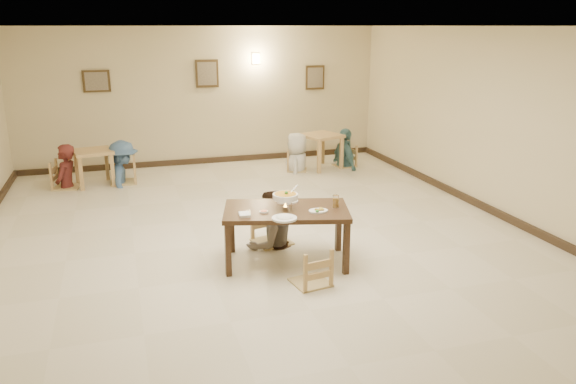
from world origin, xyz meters
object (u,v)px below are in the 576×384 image
object	(u,v)px
curry_warmer	(285,197)
bg_diner_a	(62,144)
bg_chair_rr	(345,146)
bg_diner_b	(120,141)
drink_glass	(336,202)
bg_chair_rl	(297,151)
main_diner	(270,191)
bg_chair_ll	(64,162)
main_table	(286,215)
bg_diner_c	(297,133)
chair_far	(272,209)
chair_near	(311,249)
bg_table_left	(93,157)
bg_diner_d	(346,128)
bg_table_right	(321,141)
bg_chair_lr	(122,157)

from	to	relation	value
curry_warmer	bg_diner_a	size ratio (longest dim) A/B	0.21
bg_chair_rr	bg_diner_b	world-z (taller)	bg_diner_b
drink_glass	bg_diner_a	bearing A→B (deg)	127.43
drink_glass	bg_chair_rl	size ratio (longest dim) A/B	0.18
main_diner	bg_chair_ll	size ratio (longest dim) A/B	1.58
main_table	bg_diner_c	distance (m)	4.91
chair_far	curry_warmer	world-z (taller)	same
curry_warmer	bg_diner_c	world-z (taller)	bg_diner_c
main_table	bg_diner_a	distance (m)	5.53
chair_near	bg_table_left	size ratio (longest dim) A/B	1.10
bg_diner_c	bg_diner_d	bearing A→B (deg)	117.01
main_table	bg_chair_rr	distance (m)	5.44
main_diner	bg_table_left	size ratio (longest dim) A/B	1.95
curry_warmer	bg_chair_rl	distance (m)	4.95
chair_near	bg_diner_c	bearing A→B (deg)	-115.31
bg_chair_rl	bg_diner_d	size ratio (longest dim) A/B	0.51
bg_diner_d	bg_diner_b	bearing A→B (deg)	86.16
main_table	bg_table_right	size ratio (longest dim) A/B	1.83
bg_diner_b	bg_diner_d	world-z (taller)	bg_diner_b
bg_diner_c	bg_chair_ll	bearing A→B (deg)	-65.86
main_table	bg_table_left	bearing A→B (deg)	132.67
bg_chair_ll	bg_table_right	bearing A→B (deg)	-79.30
main_diner	bg_table_right	bearing A→B (deg)	-140.22
curry_warmer	bg_chair_rr	world-z (taller)	curry_warmer
bg_diner_b	bg_diner_d	distance (m)	4.73
main_diner	bg_diner_b	size ratio (longest dim) A/B	0.94
chair_near	bg_chair_lr	xyz separation A→B (m)	(-2.06, 5.38, 0.08)
main_table	bg_table_right	world-z (taller)	bg_table_right
bg_chair_lr	bg_table_right	bearing A→B (deg)	91.37
bg_chair_lr	main_diner	bearing A→B (deg)	27.33
curry_warmer	bg_diner_b	bearing A→B (deg)	112.43
main_table	bg_diner_b	bearing A→B (deg)	127.40
main_table	bg_diner_d	world-z (taller)	bg_diner_d
bg_chair_rl	bg_diner_c	distance (m)	0.39
bg_chair_lr	bg_diner_a	distance (m)	1.10
drink_glass	bg_chair_lr	size ratio (longest dim) A/B	0.15
main_table	bg_chair_rl	distance (m)	4.91
bg_diner_b	bg_chair_lr	bearing A→B (deg)	91.73
bg_diner_d	bg_chair_ll	bearing A→B (deg)	86.67
bg_chair_lr	bg_diner_b	world-z (taller)	bg_diner_b
main_diner	bg_diner_d	world-z (taller)	bg_diner_d
bg_chair_rr	chair_near	bearing A→B (deg)	-34.08
bg_diner_a	bg_diner_d	distance (m)	5.78
drink_glass	bg_chair_lr	bearing A→B (deg)	118.31
bg_table_left	curry_warmer	bearing A→B (deg)	-62.30
bg_diner_b	bg_chair_ll	bearing A→B (deg)	94.34
bg_chair_ll	bg_chair_rl	xyz separation A→B (m)	(4.65, -0.02, -0.07)
curry_warmer	bg_chair_rr	bearing A→B (deg)	59.29
main_diner	bg_diner_a	bearing A→B (deg)	-74.06
bg_chair_lr	bg_chair_rl	size ratio (longest dim) A/B	1.22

